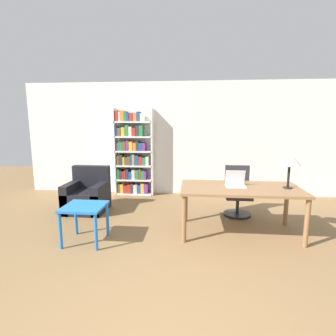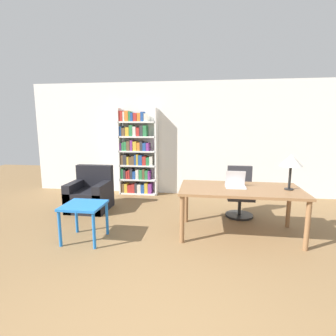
# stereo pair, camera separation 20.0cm
# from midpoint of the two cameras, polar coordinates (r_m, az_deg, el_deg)

# --- Properties ---
(wall_back) EXTENTS (8.00, 0.06, 2.70)m
(wall_back) POSITION_cam_midpoint_polar(r_m,az_deg,el_deg) (6.36, 3.40, 6.29)
(wall_back) COLOR white
(wall_back) RESTS_ON ground_plane
(desk) EXTENTS (1.84, 0.95, 0.75)m
(desk) POSITION_cam_midpoint_polar(r_m,az_deg,el_deg) (4.23, 14.13, -5.17)
(desk) COLOR olive
(desk) RESTS_ON ground_plane
(laptop) EXTENTS (0.31, 0.25, 0.25)m
(laptop) POSITION_cam_midpoint_polar(r_m,az_deg,el_deg) (4.25, 13.16, -3.17)
(laptop) COLOR silver
(laptop) RESTS_ON desk
(table_lamp) EXTENTS (0.33, 0.33, 0.53)m
(table_lamp) POSITION_cam_midpoint_polar(r_m,az_deg,el_deg) (4.31, 23.80, 1.56)
(table_lamp) COLOR black
(table_lamp) RESTS_ON desk
(office_chair) EXTENTS (0.51, 0.51, 0.93)m
(office_chair) POSITION_cam_midpoint_polar(r_m,az_deg,el_deg) (5.17, 13.80, -5.31)
(office_chair) COLOR black
(office_chair) RESTS_ON ground_plane
(side_table_blue) EXTENTS (0.58, 0.56, 0.56)m
(side_table_blue) POSITION_cam_midpoint_polar(r_m,az_deg,el_deg) (4.08, -19.08, -8.92)
(side_table_blue) COLOR blue
(side_table_blue) RESTS_ON ground_plane
(armchair) EXTENTS (0.76, 0.76, 0.87)m
(armchair) POSITION_cam_midpoint_polar(r_m,az_deg,el_deg) (5.53, -18.14, -5.91)
(armchair) COLOR black
(armchair) RESTS_ON ground_plane
(bookshelf) EXTENTS (0.93, 0.28, 2.08)m
(bookshelf) POSITION_cam_midpoint_polar(r_m,az_deg,el_deg) (6.40, -8.66, 2.85)
(bookshelf) COLOR white
(bookshelf) RESTS_ON ground_plane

